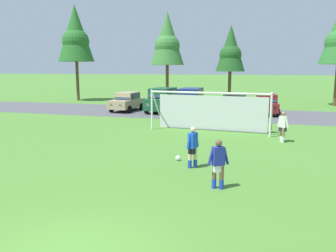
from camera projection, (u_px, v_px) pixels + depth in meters
ground_plane at (200, 131)px, 20.99m from camera, size 400.00×400.00×0.00m
parking_lot_strip at (217, 114)px, 28.90m from camera, size 52.00×8.40×0.01m
soccer_ball at (178, 158)px, 14.18m from camera, size 0.22×0.22×0.22m
soccer_goal at (211, 110)px, 20.80m from camera, size 7.54×2.46×2.57m
player_striker_near at (193, 147)px, 13.04m from camera, size 0.40×0.69×1.64m
player_midfield_center at (218, 164)px, 10.74m from camera, size 0.70×0.41×1.64m
player_defender_far at (283, 127)px, 17.65m from camera, size 0.62×0.54×1.64m
parked_car_slot_far_left at (127, 101)px, 30.83m from camera, size 2.27×4.32×1.72m
parked_car_slot_left at (162, 100)px, 30.03m from camera, size 2.32×4.69×2.16m
parked_car_slot_center_left at (190, 100)px, 29.54m from camera, size 2.24×4.65×2.16m
parked_car_slot_center at (234, 105)px, 27.92m from camera, size 2.26×4.31×1.72m
parked_car_slot_center_right at (266, 104)px, 28.56m from camera, size 2.23×4.30×1.72m
tree_left_edge at (75, 35)px, 39.82m from camera, size 4.27×4.27×11.40m
tree_mid_left at (167, 40)px, 38.36m from camera, size 3.88×3.88×10.35m
tree_center_back at (231, 50)px, 36.53m from camera, size 3.22×3.22×8.58m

